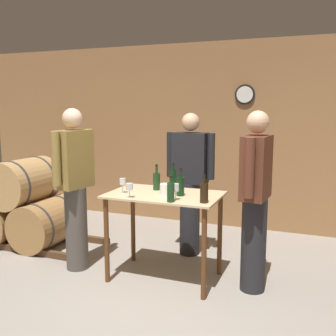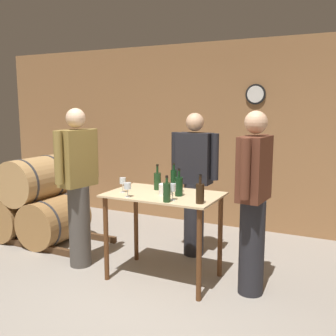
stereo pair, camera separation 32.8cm
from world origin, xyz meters
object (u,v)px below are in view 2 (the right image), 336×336
at_px(wine_bottle_right, 167,192).
at_px(person_visitor_bearded, 194,181).
at_px(wine_bottle_left, 174,179).
at_px(ice_bucket, 165,189).
at_px(wine_glass_far_side, 172,188).
at_px(person_visitor_with_scarf, 253,199).
at_px(wine_bottle_far_right, 200,193).
at_px(person_host, 78,184).
at_px(wine_bottle_center, 179,186).
at_px(wine_glass_near_center, 128,186).
at_px(wine_bottle_far_left, 157,180).
at_px(wine_glass_near_left, 123,181).
at_px(wine_glass_near_right, 180,181).

height_order(wine_bottle_right, person_visitor_bearded, person_visitor_bearded).
height_order(wine_bottle_left, ice_bucket, wine_bottle_left).
xyz_separation_m(wine_glass_far_side, person_visitor_with_scarf, (0.70, 0.28, -0.09)).
bearing_deg(wine_bottle_far_right, person_host, 176.36).
bearing_deg(wine_bottle_center, wine_bottle_left, 125.19).
height_order(wine_bottle_right, wine_glass_far_side, wine_bottle_right).
xyz_separation_m(wine_glass_near_center, wine_glass_far_side, (0.45, 0.08, 0.01)).
relative_size(wine_bottle_far_left, wine_glass_near_left, 1.79).
height_order(wine_bottle_left, wine_glass_near_center, wine_bottle_left).
height_order(wine_bottle_far_left, wine_glass_near_left, wine_bottle_far_left).
bearing_deg(wine_glass_near_right, person_host, -166.05).
relative_size(wine_glass_near_left, person_visitor_bearded, 0.09).
height_order(wine_glass_near_right, person_visitor_with_scarf, person_visitor_with_scarf).
distance_m(wine_bottle_far_right, wine_glass_near_left, 0.89).
bearing_deg(person_visitor_bearded, wine_bottle_far_right, -64.90).
bearing_deg(wine_bottle_left, ice_bucket, -84.17).
height_order(wine_glass_far_side, person_host, person_host).
bearing_deg(wine_bottle_center, wine_glass_near_right, 111.87).
height_order(wine_glass_near_left, wine_glass_near_right, wine_glass_near_left).
distance_m(wine_bottle_left, wine_glass_near_center, 0.57).
distance_m(wine_glass_near_left, person_host, 0.59).
bearing_deg(wine_glass_far_side, wine_bottle_center, 96.08).
distance_m(ice_bucket, person_host, 1.03).
relative_size(wine_bottle_far_left, wine_glass_far_side, 1.73).
xyz_separation_m(wine_bottle_left, person_visitor_with_scarf, (0.89, -0.16, -0.09)).
relative_size(wine_glass_near_left, ice_bucket, 1.14).
height_order(wine_bottle_right, wine_glass_near_center, wine_bottle_right).
height_order(wine_bottle_far_left, wine_glass_near_center, wine_bottle_far_left).
height_order(wine_bottle_center, wine_glass_near_left, wine_bottle_center).
relative_size(wine_glass_near_left, wine_glass_far_side, 0.96).
relative_size(person_host, person_visitor_with_scarf, 1.01).
xyz_separation_m(wine_bottle_far_left, wine_glass_near_center, (-0.10, -0.43, 0.01)).
bearing_deg(wine_bottle_center, wine_bottle_far_left, 153.21).
bearing_deg(wine_glass_near_right, ice_bucket, -111.59).
relative_size(wine_bottle_left, wine_bottle_right, 1.16).
height_order(wine_bottle_far_left, person_visitor_bearded, person_visitor_bearded).
relative_size(wine_bottle_far_right, wine_glass_near_left, 1.75).
xyz_separation_m(wine_bottle_right, wine_glass_near_left, (-0.59, 0.17, 0.02)).
xyz_separation_m(wine_glass_far_side, ice_bucket, (-0.17, 0.18, -0.06)).
xyz_separation_m(wine_bottle_right, wine_glass_far_side, (0.02, 0.09, 0.02)).
height_order(wine_bottle_right, ice_bucket, wine_bottle_right).
distance_m(wine_bottle_center, wine_glass_near_right, 0.19).
distance_m(wine_bottle_right, ice_bucket, 0.31).
relative_size(person_visitor_with_scarf, person_visitor_bearded, 1.02).
relative_size(wine_glass_near_left, person_visitor_with_scarf, 0.09).
relative_size(wine_bottle_far_right, person_visitor_bearded, 0.16).
relative_size(wine_glass_near_left, wine_glass_near_center, 1.07).
distance_m(ice_bucket, person_visitor_bearded, 0.78).
height_order(wine_bottle_far_right, wine_glass_near_left, wine_bottle_far_right).
bearing_deg(person_visitor_with_scarf, wine_bottle_far_left, 175.72).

